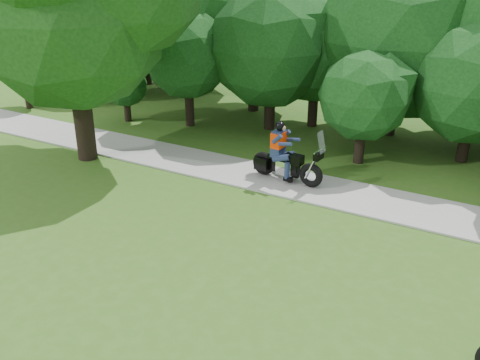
% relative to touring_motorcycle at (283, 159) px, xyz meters
% --- Properties ---
extents(walkway, '(60.00, 2.20, 0.06)m').
position_rel_touring_motorcycle_xyz_m(walkway, '(3.45, -0.07, -0.74)').
color(walkway, '#9B9B96').
rests_on(walkway, ground).
extents(tree_line, '(39.02, 11.72, 7.44)m').
position_rel_touring_motorcycle_xyz_m(tree_line, '(3.72, 6.60, 2.85)').
color(tree_line, black).
rests_on(tree_line, ground).
extents(touring_motorcycle, '(2.58, 0.89, 1.97)m').
position_rel_touring_motorcycle_xyz_m(touring_motorcycle, '(0.00, 0.00, 0.00)').
color(touring_motorcycle, black).
rests_on(touring_motorcycle, walkway).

